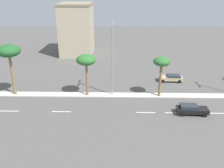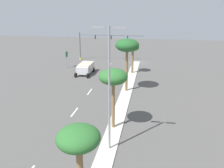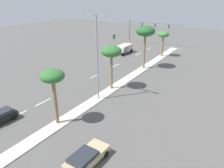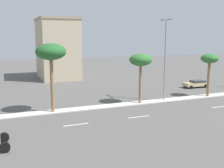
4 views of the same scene
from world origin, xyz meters
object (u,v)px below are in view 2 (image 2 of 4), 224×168
Objects in this scene: traffic_signal_gantry at (96,42)px; palm_tree_outboard at (113,78)px; street_lamp_rear at (109,83)px; palm_tree_front at (133,49)px; palm_tree_leading at (127,46)px; palm_tree_near at (79,142)px; box_truck at (85,68)px; directional_road_sign at (67,56)px.

traffic_signal_gantry is 2.37× the size of palm_tree_outboard.
traffic_signal_gantry is 1.40× the size of street_lamp_rear.
palm_tree_front is 0.71× the size of palm_tree_leading.
palm_tree_near is at bearing 89.75° from palm_tree_front.
palm_tree_leading is at bearing -90.35° from palm_tree_near.
palm_tree_outboard reaches higher than palm_tree_near.
palm_tree_front is at bearing -89.47° from street_lamp_rear.
palm_tree_outboard is at bearing 89.77° from palm_tree_front.
palm_tree_near is at bearing 105.87° from box_truck.
palm_tree_front is 0.90× the size of palm_tree_near.
street_lamp_rear reaches higher than palm_tree_outboard.
traffic_signal_gantry is at bearing -120.20° from directional_road_sign.
palm_tree_front is 0.86× the size of palm_tree_outboard.
palm_tree_front is (-10.13, 10.42, 0.59)m from traffic_signal_gantry.
palm_tree_outboard is 23.37m from box_truck.
street_lamp_rear is at bearing 117.49° from directional_road_sign.
palm_tree_leading is 1.22× the size of palm_tree_outboard.
box_truck is at bearing 13.05° from palm_tree_front.
traffic_signal_gantry is 14.54m from palm_tree_front.
box_truck is (-0.63, 12.62, -3.33)m from traffic_signal_gantry.
street_lamp_rear is (-0.41, -7.83, 1.10)m from palm_tree_near.
traffic_signal_gantry is 34.96m from palm_tree_outboard.
palm_tree_front is at bearing -166.95° from box_truck.
palm_tree_near is (-14.83, 37.13, 3.19)m from directional_road_sign.
directional_road_sign is 0.53× the size of palm_tree_outboard.
palm_tree_front is at bearing 134.19° from traffic_signal_gantry.
box_truck is (9.75, -25.02, -5.68)m from street_lamp_rear.
traffic_signal_gantry is 2.48× the size of palm_tree_near.
palm_tree_near reaches higher than palm_tree_front.
palm_tree_leading reaches higher than palm_tree_front.
palm_tree_front is 1.02× the size of box_truck.
palm_tree_outboard reaches higher than box_truck.
box_truck is at bearing 92.87° from traffic_signal_gantry.
palm_tree_outboard is 12.03m from palm_tree_near.
box_truck is (9.34, -32.85, -4.58)m from palm_tree_near.
palm_tree_leading reaches higher than palm_tree_outboard.
street_lamp_rear is 2.01× the size of box_truck.
palm_tree_leading is 1.45× the size of box_truck.
street_lamp_rear reaches higher than palm_tree_near.
directional_road_sign is 0.61× the size of palm_tree_front.
palm_tree_near is 7.92m from street_lamp_rear.
traffic_signal_gantry is 2.81× the size of box_truck.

